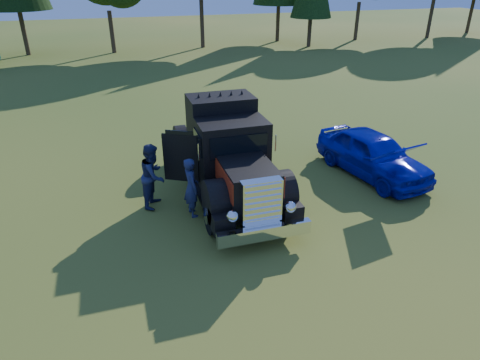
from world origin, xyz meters
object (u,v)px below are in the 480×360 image
(diamond_t_truck, at_px, (228,157))
(hotrod_coupe, at_px, (373,154))
(spectator_near, at_px, (191,187))
(spectator_far, at_px, (153,175))

(diamond_t_truck, xyz_separation_m, hotrod_coupe, (5.20, -0.10, -0.50))
(diamond_t_truck, distance_m, spectator_near, 1.74)
(diamond_t_truck, distance_m, hotrod_coupe, 5.22)
(spectator_near, bearing_deg, diamond_t_truck, -62.46)
(hotrod_coupe, xyz_separation_m, spectator_near, (-6.59, -0.87, 0.13))
(diamond_t_truck, bearing_deg, spectator_far, -178.78)
(diamond_t_truck, relative_size, hotrod_coupe, 1.49)
(hotrod_coupe, relative_size, spectator_near, 2.65)
(diamond_t_truck, relative_size, spectator_far, 3.59)
(hotrod_coupe, height_order, spectator_near, hotrod_coupe)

